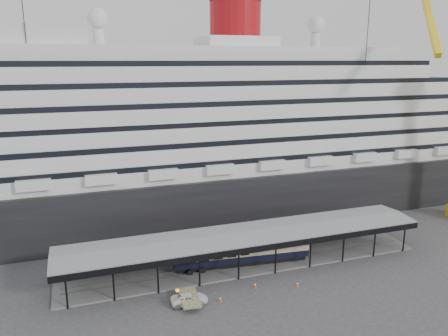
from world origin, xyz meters
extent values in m
plane|color=#3A3A3C|center=(0.00, 0.00, 0.00)|extent=(200.00, 200.00, 0.00)
cube|color=black|center=(0.00, 32.00, 5.00)|extent=(130.00, 30.00, 10.00)
cylinder|color=#9C0C11|center=(8.00, 32.00, 37.40)|extent=(10.00, 10.00, 9.00)
sphere|color=silver|center=(-18.00, 32.00, 37.70)|extent=(3.60, 3.60, 3.60)
sphere|color=silver|center=(26.00, 32.00, 37.70)|extent=(3.60, 3.60, 3.60)
cube|color=slate|center=(0.00, 5.00, 0.12)|extent=(56.00, 8.00, 0.24)
cube|color=slate|center=(0.00, 4.28, 0.28)|extent=(54.00, 0.08, 0.10)
cube|color=slate|center=(0.00, 5.72, 0.28)|extent=(54.00, 0.08, 0.10)
cube|color=black|center=(0.00, 0.50, 4.45)|extent=(56.00, 0.18, 0.90)
cube|color=black|center=(0.00, 9.50, 4.45)|extent=(56.00, 0.18, 0.90)
cube|color=slate|center=(0.00, 5.00, 5.18)|extent=(56.00, 9.00, 0.24)
cylinder|color=black|center=(-29.22, 21.75, 23.60)|extent=(0.12, 0.12, 47.21)
cube|color=yellow|center=(39.13, 15.12, 39.20)|extent=(11.42, 18.78, 16.80)
cylinder|color=black|center=(30.26, 20.24, 23.60)|extent=(0.12, 0.12, 47.21)
imported|color=white|center=(-11.15, -3.00, 0.67)|extent=(4.99, 2.65, 1.34)
cube|color=black|center=(-0.85, 5.00, 0.57)|extent=(20.08, 4.24, 0.67)
cube|color=black|center=(-0.85, 5.00, 1.43)|extent=(21.06, 4.71, 1.05)
cube|color=beige|center=(-0.85, 5.00, 2.57)|extent=(21.07, 4.75, 1.24)
cube|color=black|center=(-0.85, 5.00, 3.38)|extent=(21.06, 4.71, 0.38)
cube|color=#EB580D|center=(-7.26, -3.89, 0.02)|extent=(0.43, 0.43, 0.03)
cone|color=#EB580D|center=(-7.26, -3.89, 0.40)|extent=(0.36, 0.36, 0.76)
cylinder|color=white|center=(-7.26, -3.89, 0.47)|extent=(0.24, 0.24, 0.15)
cube|color=#E04E0C|center=(-1.57, -2.04, 0.02)|extent=(0.55, 0.55, 0.03)
cone|color=#E04E0C|center=(-1.57, -2.04, 0.42)|extent=(0.47, 0.47, 0.80)
cylinder|color=white|center=(-1.57, -2.04, 0.50)|extent=(0.26, 0.26, 0.16)
cube|color=#F4600D|center=(4.10, -3.66, 0.02)|extent=(0.50, 0.50, 0.03)
cone|color=#F4600D|center=(4.10, -3.66, 0.39)|extent=(0.43, 0.43, 0.74)
cylinder|color=white|center=(4.10, -3.66, 0.46)|extent=(0.24, 0.24, 0.14)
camera|label=1|loc=(-23.44, -52.04, 30.56)|focal=35.00mm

